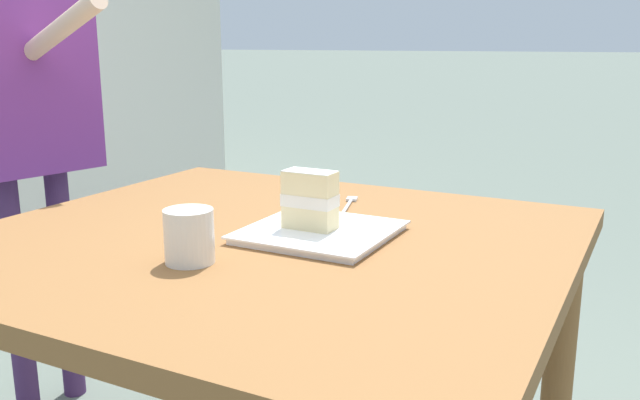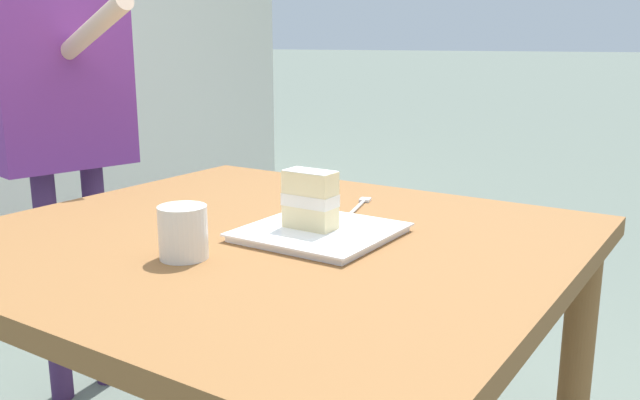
% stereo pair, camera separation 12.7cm
% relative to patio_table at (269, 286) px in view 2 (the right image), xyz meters
% --- Properties ---
extents(patio_table, '(1.13, 1.04, 0.77)m').
position_rel_patio_table_xyz_m(patio_table, '(0.00, 0.00, 0.00)').
color(patio_table, brown).
rests_on(patio_table, ground).
extents(dessert_plate, '(0.27, 0.27, 0.02)m').
position_rel_patio_table_xyz_m(dessert_plate, '(0.10, 0.04, 0.12)').
color(dessert_plate, white).
rests_on(dessert_plate, patio_table).
extents(cake_slice, '(0.10, 0.06, 0.11)m').
position_rel_patio_table_xyz_m(cake_slice, '(0.08, 0.03, 0.18)').
color(cake_slice, beige).
rests_on(cake_slice, dessert_plate).
extents(dessert_fork, '(0.06, 0.17, 0.01)m').
position_rel_patio_table_xyz_m(dessert_fork, '(0.04, 0.28, 0.11)').
color(dessert_fork, silver).
rests_on(dessert_fork, patio_table).
extents(coffee_cup, '(0.08, 0.08, 0.09)m').
position_rel_patio_table_xyz_m(coffee_cup, '(-0.03, -0.20, 0.16)').
color(coffee_cup, silver).
rests_on(coffee_cup, patio_table).
extents(diner_person, '(0.56, 0.44, 1.50)m').
position_rel_patio_table_xyz_m(diner_person, '(-0.99, 0.28, 0.34)').
color(diner_person, '#452855').
rests_on(diner_person, ground).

